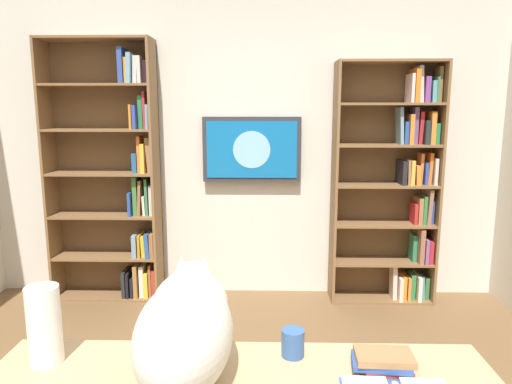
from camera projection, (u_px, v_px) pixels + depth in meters
name	position (u px, v px, depth m)	size (l,w,h in m)	color
wall_back	(244.00, 142.00, 4.00)	(4.52, 0.06, 2.70)	silver
bookshelf_left	(397.00, 185.00, 3.87)	(0.87, 0.28, 2.01)	brown
bookshelf_right	(116.00, 178.00, 3.92)	(0.92, 0.28, 2.19)	brown
wall_mounted_tv	(252.00, 149.00, 3.93)	(0.83, 0.07, 0.55)	#333338
cat	(186.00, 325.00, 1.46)	(0.31, 0.67, 0.35)	silver
paper_towel_roll	(44.00, 325.00, 1.55)	(0.11, 0.11, 0.27)	white
coffee_mug	(293.00, 343.00, 1.60)	(0.08, 0.08, 0.10)	#335999
desk_book_stack	(384.00, 362.00, 1.51)	(0.20, 0.13, 0.06)	#B7332D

